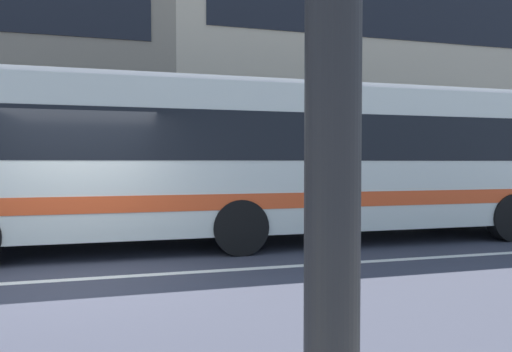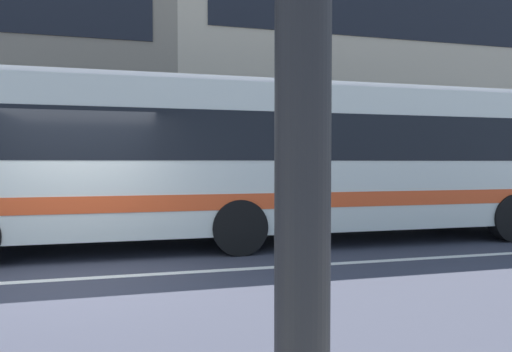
{
  "view_description": "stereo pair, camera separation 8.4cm",
  "coord_description": "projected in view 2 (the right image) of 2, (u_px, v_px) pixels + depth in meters",
  "views": [
    {
      "loc": [
        1.07,
        -6.57,
        1.65
      ],
      "look_at": [
        3.41,
        2.69,
        1.36
      ],
      "focal_mm": 30.67,
      "sensor_mm": 36.0,
      "label": 1
    },
    {
      "loc": [
        1.15,
        -6.59,
        1.65
      ],
      "look_at": [
        3.41,
        2.69,
        1.36
      ],
      "focal_mm": 30.67,
      "sensor_mm": 36.0,
      "label": 2
    }
  ],
  "objects": [
    {
      "name": "lane_centre_line",
      "position": [
        67.0,
        279.0,
        6.18
      ],
      "size": [
        60.0,
        0.16,
        0.01
      ],
      "primitive_type": "cube",
      "color": "silver",
      "rests_on": "ground_plane"
    },
    {
      "name": "apartment_block_right",
      "position": [
        416.0,
        68.0,
        23.28
      ],
      "size": [
        25.8,
        11.04,
        13.41
      ],
      "color": "#C6B497",
      "rests_on": "ground_plane"
    },
    {
      "name": "ground_plane",
      "position": [
        67.0,
        280.0,
        6.18
      ],
      "size": [
        160.0,
        160.0,
        0.0
      ],
      "primitive_type": "plane",
      "color": "#363744"
    },
    {
      "name": "transit_bus",
      "position": [
        264.0,
        157.0,
        9.08
      ],
      "size": [
        12.15,
        2.61,
        3.21
      ],
      "color": "silver",
      "rests_on": "ground_plane"
    }
  ]
}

